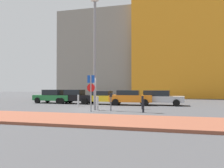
{
  "coord_description": "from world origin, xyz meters",
  "views": [
    {
      "loc": [
        5.36,
        -16.32,
        1.74
      ],
      "look_at": [
        0.53,
        2.51,
        2.04
      ],
      "focal_mm": 34.99,
      "sensor_mm": 36.0,
      "label": 1
    }
  ],
  "objects_px": {
    "traffic_bollard_edge": "(78,100)",
    "traffic_bollard_mid": "(143,106)",
    "parked_car_yellow": "(102,97)",
    "parking_meter": "(111,99)",
    "parked_car_orange": "(130,97)",
    "traffic_bollard_far": "(143,103)",
    "parked_car_black": "(75,97)",
    "parked_car_green": "(54,96)",
    "parked_car_silver": "(159,97)",
    "street_lamp": "(95,45)",
    "traffic_bollard_near": "(97,103)",
    "parking_sign_post": "(91,89)"
  },
  "relations": [
    {
      "from": "parking_meter",
      "to": "parking_sign_post",
      "type": "bearing_deg",
      "value": -150.4
    },
    {
      "from": "parked_car_black",
      "to": "parked_car_silver",
      "type": "height_order",
      "value": "parked_car_black"
    },
    {
      "from": "parked_car_green",
      "to": "traffic_bollard_mid",
      "type": "bearing_deg",
      "value": -32.32
    },
    {
      "from": "parked_car_black",
      "to": "parked_car_orange",
      "type": "distance_m",
      "value": 6.09
    },
    {
      "from": "parked_car_orange",
      "to": "traffic_bollard_far",
      "type": "relative_size",
      "value": 3.95
    },
    {
      "from": "parked_car_green",
      "to": "parked_car_black",
      "type": "relative_size",
      "value": 1.04
    },
    {
      "from": "traffic_bollard_mid",
      "to": "traffic_bollard_far",
      "type": "distance_m",
      "value": 2.23
    },
    {
      "from": "parked_car_orange",
      "to": "parked_car_silver",
      "type": "xyz_separation_m",
      "value": [
        2.8,
        0.52,
        -0.0
      ]
    },
    {
      "from": "street_lamp",
      "to": "traffic_bollard_far",
      "type": "bearing_deg",
      "value": 21.5
    },
    {
      "from": "traffic_bollard_mid",
      "to": "traffic_bollard_edge",
      "type": "relative_size",
      "value": 0.87
    },
    {
      "from": "traffic_bollard_near",
      "to": "traffic_bollard_edge",
      "type": "relative_size",
      "value": 0.99
    },
    {
      "from": "parked_car_black",
      "to": "parked_car_silver",
      "type": "bearing_deg",
      "value": 0.7
    },
    {
      "from": "parking_meter",
      "to": "traffic_bollard_far",
      "type": "xyz_separation_m",
      "value": [
        2.11,
        1.83,
        -0.33
      ]
    },
    {
      "from": "parked_car_green",
      "to": "traffic_bollard_far",
      "type": "relative_size",
      "value": 4.27
    },
    {
      "from": "street_lamp",
      "to": "traffic_bollard_mid",
      "type": "relative_size",
      "value": 9.39
    },
    {
      "from": "parked_car_silver",
      "to": "parking_sign_post",
      "type": "xyz_separation_m",
      "value": [
        -4.55,
        -7.0,
        0.89
      ]
    },
    {
      "from": "traffic_bollard_far",
      "to": "parked_car_silver",
      "type": "bearing_deg",
      "value": 75.49
    },
    {
      "from": "traffic_bollard_mid",
      "to": "parked_car_yellow",
      "type": "bearing_deg",
      "value": 127.45
    },
    {
      "from": "parked_car_yellow",
      "to": "street_lamp",
      "type": "relative_size",
      "value": 0.51
    },
    {
      "from": "parked_car_black",
      "to": "traffic_bollard_mid",
      "type": "height_order",
      "value": "parked_car_black"
    },
    {
      "from": "traffic_bollard_near",
      "to": "traffic_bollard_far",
      "type": "height_order",
      "value": "traffic_bollard_far"
    },
    {
      "from": "street_lamp",
      "to": "traffic_bollard_far",
      "type": "distance_m",
      "value": 5.85
    },
    {
      "from": "parked_car_orange",
      "to": "traffic_bollard_near",
      "type": "height_order",
      "value": "parked_car_orange"
    },
    {
      "from": "traffic_bollard_far",
      "to": "street_lamp",
      "type": "bearing_deg",
      "value": -158.5
    },
    {
      "from": "traffic_bollard_near",
      "to": "parked_car_yellow",
      "type": "bearing_deg",
      "value": 103.74
    },
    {
      "from": "parked_car_silver",
      "to": "parked_car_yellow",
      "type": "bearing_deg",
      "value": -178.25
    },
    {
      "from": "parked_car_orange",
      "to": "parking_sign_post",
      "type": "distance_m",
      "value": 6.78
    },
    {
      "from": "traffic_bollard_mid",
      "to": "parked_car_green",
      "type": "bearing_deg",
      "value": 147.68
    },
    {
      "from": "traffic_bollard_near",
      "to": "traffic_bollard_mid",
      "type": "bearing_deg",
      "value": -9.69
    },
    {
      "from": "traffic_bollard_near",
      "to": "traffic_bollard_far",
      "type": "relative_size",
      "value": 0.99
    },
    {
      "from": "parked_car_orange",
      "to": "traffic_bollard_far",
      "type": "xyz_separation_m",
      "value": [
        1.65,
        -3.92,
        -0.24
      ]
    },
    {
      "from": "parked_car_orange",
      "to": "parked_car_silver",
      "type": "height_order",
      "value": "parked_car_orange"
    },
    {
      "from": "parked_car_yellow",
      "to": "parking_meter",
      "type": "xyz_separation_m",
      "value": [
        2.55,
        -6.09,
        0.15
      ]
    },
    {
      "from": "parked_car_black",
      "to": "traffic_bollard_far",
      "type": "distance_m",
      "value": 8.86
    },
    {
      "from": "parked_car_green",
      "to": "parking_meter",
      "type": "bearing_deg",
      "value": -37.69
    },
    {
      "from": "parked_car_green",
      "to": "parked_car_yellow",
      "type": "xyz_separation_m",
      "value": [
        5.64,
        -0.23,
        -0.04
      ]
    },
    {
      "from": "parked_car_green",
      "to": "parked_car_yellow",
      "type": "distance_m",
      "value": 5.64
    },
    {
      "from": "parked_car_green",
      "to": "parked_car_silver",
      "type": "distance_m",
      "value": 11.45
    },
    {
      "from": "street_lamp",
      "to": "parked_car_green",
      "type": "bearing_deg",
      "value": 139.11
    },
    {
      "from": "traffic_bollard_near",
      "to": "parked_car_green",
      "type": "bearing_deg",
      "value": 139.21
    },
    {
      "from": "parked_car_black",
      "to": "street_lamp",
      "type": "distance_m",
      "value": 8.27
    },
    {
      "from": "parked_car_green",
      "to": "parking_sign_post",
      "type": "height_order",
      "value": "parking_sign_post"
    },
    {
      "from": "traffic_bollard_mid",
      "to": "street_lamp",
      "type": "bearing_deg",
      "value": 167.74
    },
    {
      "from": "traffic_bollard_edge",
      "to": "parked_car_orange",
      "type": "bearing_deg",
      "value": 28.42
    },
    {
      "from": "parked_car_silver",
      "to": "parking_meter",
      "type": "relative_size",
      "value": 3.43
    },
    {
      "from": "traffic_bollard_edge",
      "to": "traffic_bollard_mid",
      "type": "bearing_deg",
      "value": -30.02
    },
    {
      "from": "parked_car_green",
      "to": "parking_meter",
      "type": "xyz_separation_m",
      "value": [
        8.19,
        -6.32,
        0.1
      ]
    },
    {
      "from": "parking_meter",
      "to": "parked_car_silver",
      "type": "bearing_deg",
      "value": 62.52
    },
    {
      "from": "parked_car_yellow",
      "to": "parking_meter",
      "type": "relative_size",
      "value": 3.32
    },
    {
      "from": "parking_sign_post",
      "to": "parking_meter",
      "type": "relative_size",
      "value": 2.0
    }
  ]
}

